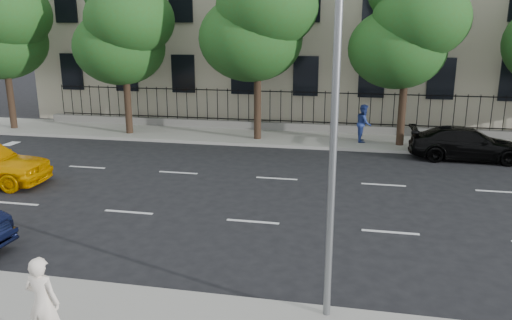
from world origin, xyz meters
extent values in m
plane|color=black|center=(0.00, 0.00, 0.00)|extent=(120.00, 120.00, 0.00)
cube|color=gray|center=(0.00, 14.00, 0.07)|extent=(60.00, 4.00, 0.15)
cube|color=slate|center=(0.00, 15.70, 0.35)|extent=(30.00, 0.50, 0.40)
cube|color=black|center=(0.00, 15.70, 0.65)|extent=(28.80, 0.05, 0.05)
cube|color=black|center=(0.00, 15.70, 2.25)|extent=(28.80, 0.05, 0.05)
cylinder|color=slate|center=(2.50, -2.30, 4.15)|extent=(0.14, 0.14, 8.00)
cylinder|color=#382619|center=(-16.00, 13.20, 1.72)|extent=(0.36, 0.36, 3.15)
ellipsoid|color=#29511B|center=(-16.40, 13.50, 4.86)|extent=(4.94, 4.94, 4.06)
ellipsoid|color=#29511B|center=(-15.50, 13.00, 6.29)|extent=(4.68, 4.68, 3.85)
cylinder|color=#382619|center=(-9.00, 13.20, 1.64)|extent=(0.36, 0.36, 2.97)
ellipsoid|color=#29511B|center=(-9.40, 13.50, 4.62)|extent=(4.75, 4.75, 3.90)
ellipsoid|color=#29511B|center=(-8.50, 13.00, 6.00)|extent=(4.50, 4.50, 3.70)
cylinder|color=#382619|center=(-2.00, 13.20, 1.81)|extent=(0.36, 0.36, 3.32)
ellipsoid|color=#29511B|center=(-2.40, 13.50, 5.09)|extent=(5.13, 5.13, 4.21)
ellipsoid|color=#29511B|center=(-1.50, 13.00, 6.58)|extent=(4.86, 4.86, 4.00)
cylinder|color=#382619|center=(5.00, 13.20, 1.69)|extent=(0.36, 0.36, 3.08)
ellipsoid|color=#29511B|center=(4.60, 13.50, 4.67)|extent=(4.56, 4.56, 3.74)
ellipsoid|color=#29511B|center=(5.50, 13.00, 5.99)|extent=(4.32, 4.32, 3.55)
imported|color=black|center=(7.69, 11.50, 0.71)|extent=(4.92, 2.05, 1.42)
imported|color=white|center=(-2.31, -4.32, 1.01)|extent=(0.64, 0.43, 1.72)
imported|color=navy|center=(3.26, 13.55, 1.08)|extent=(0.72, 0.92, 1.85)
camera|label=1|loc=(2.88, -11.16, 5.65)|focal=35.00mm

